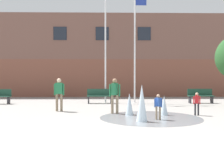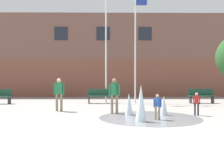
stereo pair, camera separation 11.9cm
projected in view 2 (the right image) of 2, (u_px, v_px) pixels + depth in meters
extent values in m
plane|color=gray|center=(88.00, 147.00, 6.12)|extent=(100.00, 100.00, 0.00)
cube|color=brown|center=(104.00, 78.00, 24.88)|extent=(36.00, 6.00, 3.17)
cube|color=brown|center=(104.00, 41.00, 24.80)|extent=(36.00, 6.00, 3.87)
cube|color=#1E232D|center=(61.00, 33.00, 21.74)|extent=(1.10, 0.06, 1.10)
cube|color=#1E232D|center=(103.00, 34.00, 21.77)|extent=(1.10, 0.06, 1.10)
cube|color=#1E232D|center=(145.00, 34.00, 21.81)|extent=(1.10, 0.06, 1.10)
cylinder|color=gray|center=(150.00, 118.00, 10.61)|extent=(4.12, 4.12, 0.01)
cone|color=silver|center=(164.00, 105.00, 11.31)|extent=(0.34, 0.34, 0.85)
cone|color=silver|center=(141.00, 103.00, 9.66)|extent=(0.42, 0.42, 1.38)
cone|color=silver|center=(129.00, 104.00, 11.32)|extent=(0.35, 0.35, 0.95)
cube|color=#28282D|center=(9.00, 100.00, 16.20)|extent=(0.06, 0.40, 0.44)
cube|color=#28282D|center=(89.00, 100.00, 16.48)|extent=(0.06, 0.40, 0.44)
cube|color=#28282D|center=(111.00, 100.00, 16.49)|extent=(0.06, 0.40, 0.44)
cube|color=#1E4233|center=(100.00, 96.00, 16.48)|extent=(1.60, 0.44, 0.05)
cube|color=#1E4233|center=(100.00, 92.00, 16.67)|extent=(1.60, 0.04, 0.42)
cube|color=#28282D|center=(191.00, 100.00, 16.57)|extent=(0.06, 0.40, 0.44)
cube|color=#28282D|center=(212.00, 100.00, 16.58)|extent=(0.06, 0.40, 0.44)
cube|color=#1E4233|center=(202.00, 96.00, 16.57)|extent=(1.60, 0.44, 0.05)
cube|color=#1E4233|center=(200.00, 92.00, 16.76)|extent=(1.60, 0.04, 0.42)
cylinder|color=#89755B|center=(156.00, 113.00, 10.09)|extent=(0.07, 0.07, 0.52)
cylinder|color=#89755B|center=(159.00, 113.00, 10.09)|extent=(0.07, 0.07, 0.52)
cube|color=#284C9E|center=(158.00, 102.00, 10.08)|extent=(0.20, 0.24, 0.33)
sphere|color=tan|center=(158.00, 96.00, 10.07)|extent=(0.13, 0.13, 0.13)
cylinder|color=#284C9E|center=(154.00, 103.00, 10.08)|extent=(0.05, 0.05, 0.34)
cylinder|color=#284C9E|center=(161.00, 103.00, 10.08)|extent=(0.05, 0.05, 0.34)
cylinder|color=#28282D|center=(195.00, 109.00, 11.25)|extent=(0.07, 0.07, 0.52)
cylinder|color=#28282D|center=(198.00, 109.00, 11.25)|extent=(0.07, 0.07, 0.52)
cube|color=red|center=(197.00, 100.00, 11.24)|extent=(0.22, 0.24, 0.33)
sphere|color=tan|center=(197.00, 94.00, 11.23)|extent=(0.13, 0.13, 0.13)
cylinder|color=red|center=(194.00, 100.00, 11.24)|extent=(0.05, 0.05, 0.34)
cylinder|color=red|center=(200.00, 100.00, 11.24)|extent=(0.05, 0.05, 0.34)
cylinder|color=#89755B|center=(112.00, 104.00, 11.83)|extent=(0.12, 0.12, 0.84)
cylinder|color=#89755B|center=(117.00, 104.00, 11.83)|extent=(0.12, 0.12, 0.84)
cube|color=#237547|center=(114.00, 89.00, 11.81)|extent=(0.32, 0.39, 0.54)
sphere|color=#997051|center=(114.00, 81.00, 11.80)|extent=(0.21, 0.21, 0.21)
cylinder|color=#237547|center=(110.00, 90.00, 11.81)|extent=(0.08, 0.08, 0.55)
cylinder|color=#237547|center=(119.00, 90.00, 11.82)|extent=(0.08, 0.08, 0.55)
cylinder|color=#89755B|center=(57.00, 103.00, 12.68)|extent=(0.12, 0.12, 0.84)
cylinder|color=#89755B|center=(61.00, 103.00, 12.68)|extent=(0.12, 0.12, 0.84)
cube|color=#237547|center=(59.00, 88.00, 12.67)|extent=(0.34, 0.21, 0.54)
sphere|color=beige|center=(59.00, 81.00, 12.66)|extent=(0.21, 0.21, 0.21)
cylinder|color=#237547|center=(55.00, 89.00, 12.66)|extent=(0.08, 0.08, 0.55)
cylinder|color=#237547|center=(63.00, 89.00, 12.67)|extent=(0.08, 0.08, 0.55)
cylinder|color=silver|center=(106.00, 44.00, 16.90)|extent=(0.10, 0.10, 7.59)
cylinder|color=silver|center=(135.00, 48.00, 16.93)|extent=(0.10, 0.10, 7.15)
cube|color=#233893|center=(142.00, 2.00, 16.86)|extent=(0.70, 0.02, 0.45)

